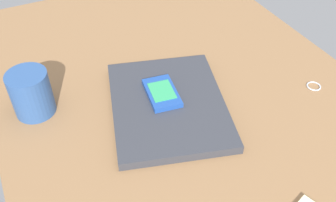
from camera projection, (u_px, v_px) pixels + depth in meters
The scene contains 5 objects.
desk_surface at pixel (188, 106), 84.47cm from camera, with size 120.00×80.00×3.00cm, color olive.
laptop_closed at pixel (168, 105), 81.16cm from camera, with size 30.01×23.52×1.95cm, color #33353D.
cell_phone_on_laptop at pixel (162, 93), 81.58cm from camera, with size 10.98×7.51×1.27cm.
key_ring at pixel (314, 86), 86.87cm from camera, with size 3.26×3.26×0.36cm, color silver.
coffee_mug at pixel (31, 93), 78.09cm from camera, with size 11.90×8.32×9.73cm.
Camera 1 is at (-53.48, 31.03, 59.24)cm, focal length 40.86 mm.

